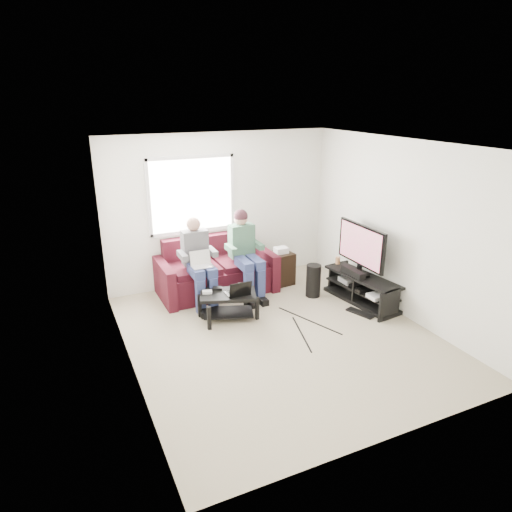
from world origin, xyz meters
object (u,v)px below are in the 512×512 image
object	(u,v)px
sofa	(216,273)
tv_stand	(362,290)
coffee_table	(228,300)
subwoofer	(313,281)
end_table	(281,267)
tv	(361,247)

from	to	relation	value
sofa	tv_stand	world-z (taller)	sofa
tv_stand	coffee_table	bearing A→B (deg)	170.16
tv_stand	subwoofer	bearing A→B (deg)	137.85
coffee_table	end_table	distance (m)	1.58
sofa	end_table	world-z (taller)	sofa
coffee_table	end_table	world-z (taller)	end_table
sofa	end_table	size ratio (longest dim) A/B	2.87
tv	end_table	bearing A→B (deg)	126.09
coffee_table	tv_stand	distance (m)	2.19
tv	end_table	distance (m)	1.52
sofa	coffee_table	xyz separation A→B (m)	(-0.18, -1.03, -0.03)
coffee_table	subwoofer	world-z (taller)	subwoofer
tv	coffee_table	bearing A→B (deg)	172.75
end_table	sofa	bearing A→B (deg)	171.39
subwoofer	sofa	bearing A→B (deg)	147.86
sofa	subwoofer	bearing A→B (deg)	-32.14
coffee_table	tv_stand	bearing A→B (deg)	-9.84
coffee_table	tv_stand	world-z (taller)	tv_stand
coffee_table	end_table	bearing A→B (deg)	32.75
tv	end_table	size ratio (longest dim) A/B	1.64
tv	subwoofer	xyz separation A→B (m)	(-0.58, 0.43, -0.64)
sofa	coffee_table	size ratio (longest dim) A/B	2.07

